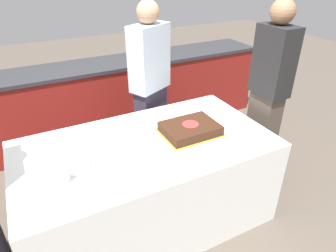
# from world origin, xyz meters

# --- Properties ---
(ground_plane) EXTENTS (14.00, 14.00, 0.00)m
(ground_plane) POSITION_xyz_m (0.00, 0.00, 0.00)
(ground_plane) COLOR brown
(back_counter) EXTENTS (4.40, 0.58, 0.92)m
(back_counter) POSITION_xyz_m (0.00, 1.59, 0.46)
(back_counter) COLOR maroon
(back_counter) RESTS_ON ground_plane
(dining_table) EXTENTS (1.92, 1.03, 0.78)m
(dining_table) POSITION_xyz_m (0.00, 0.00, 0.39)
(dining_table) COLOR white
(dining_table) RESTS_ON ground_plane
(cake) EXTENTS (0.46, 0.36, 0.08)m
(cake) POSITION_xyz_m (0.37, -0.02, 0.81)
(cake) COLOR gold
(cake) RESTS_ON dining_table
(plate_stack) EXTENTS (0.21, 0.21, 0.07)m
(plate_stack) POSITION_xyz_m (-0.55, -0.05, 0.81)
(plate_stack) COLOR white
(plate_stack) RESTS_ON dining_table
(wine_glass) EXTENTS (0.06, 0.06, 0.18)m
(wine_glass) POSITION_xyz_m (-0.63, -0.20, 0.90)
(wine_glass) COLOR white
(wine_glass) RESTS_ON dining_table
(side_plate_near_cake) EXTENTS (0.18, 0.18, 0.00)m
(side_plate_near_cake) POSITION_xyz_m (0.46, 0.29, 0.78)
(side_plate_near_cake) COLOR white
(side_plate_near_cake) RESTS_ON dining_table
(person_cutting_cake) EXTENTS (0.44, 0.36, 1.69)m
(person_cutting_cake) POSITION_xyz_m (0.37, 0.74, 0.88)
(person_cutting_cake) COLOR #383347
(person_cutting_cake) RESTS_ON ground_plane
(person_seated_right) EXTENTS (0.20, 0.32, 1.73)m
(person_seated_right) POSITION_xyz_m (1.18, 0.00, 0.91)
(person_seated_right) COLOR #4C4238
(person_seated_right) RESTS_ON ground_plane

